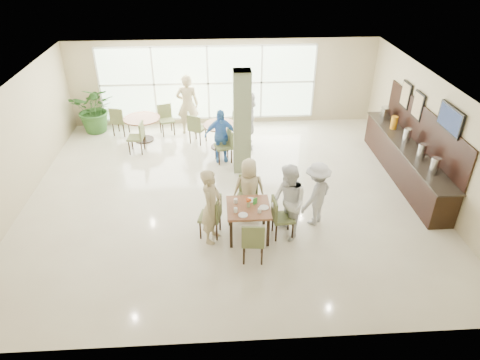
{
  "coord_description": "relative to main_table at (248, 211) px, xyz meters",
  "views": [
    {
      "loc": [
        -0.28,
        -9.14,
        5.9
      ],
      "look_at": [
        0.2,
        -1.2,
        1.1
      ],
      "focal_mm": 32.0,
      "sensor_mm": 36.0,
      "label": 1
    }
  ],
  "objects": [
    {
      "name": "teen_right",
      "position": [
        0.83,
        -0.07,
        0.21
      ],
      "size": [
        0.89,
        1.01,
        1.73
      ],
      "primitive_type": "imported",
      "rotation": [
        0.0,
        0.0,
        -1.25
      ],
      "color": "white",
      "rests_on": "ground"
    },
    {
      "name": "ground",
      "position": [
        -0.35,
        1.73,
        -0.65
      ],
      "size": [
        10.0,
        10.0,
        0.0
      ],
      "primitive_type": "plane",
      "color": "beige",
      "rests_on": "ground"
    },
    {
      "name": "tabletop_clutter",
      "position": [
        -0.0,
        -0.03,
        0.16
      ],
      "size": [
        0.75,
        0.75,
        0.21
      ],
      "color": "white",
      "rests_on": "main_table"
    },
    {
      "name": "wall_tv",
      "position": [
        4.59,
        1.13,
        1.5
      ],
      "size": [
        0.06,
        1.0,
        0.58
      ],
      "color": "black",
      "rests_on": "ground"
    },
    {
      "name": "round_table_left",
      "position": [
        -2.91,
        5.0,
        -0.07
      ],
      "size": [
        1.12,
        1.12,
        0.75
      ],
      "color": "brown",
      "rests_on": "ground"
    },
    {
      "name": "adult_a",
      "position": [
        -0.52,
        3.51,
        0.12
      ],
      "size": [
        0.95,
        0.6,
        1.54
      ],
      "primitive_type": "imported",
      "rotation": [
        0.0,
        0.0,
        0.1
      ],
      "color": "#4580CF",
      "rests_on": "ground"
    },
    {
      "name": "round_table_right",
      "position": [
        -0.5,
        4.34,
        -0.1
      ],
      "size": [
        1.0,
        1.0,
        0.75
      ],
      "color": "brown",
      "rests_on": "ground"
    },
    {
      "name": "buffet_counter",
      "position": [
        4.35,
        2.24,
        -0.1
      ],
      "size": [
        0.64,
        4.7,
        1.95
      ],
      "color": "black",
      "rests_on": "ground"
    },
    {
      "name": "teen_left",
      "position": [
        -0.78,
        -0.08,
        0.2
      ],
      "size": [
        0.59,
        0.72,
        1.7
      ],
      "primitive_type": "imported",
      "rotation": [
        0.0,
        0.0,
        1.24
      ],
      "color": "tan",
      "rests_on": "ground"
    },
    {
      "name": "window_bank",
      "position": [
        -0.85,
        6.19,
        0.75
      ],
      "size": [
        7.0,
        0.04,
        7.0
      ],
      "color": "silver",
      "rests_on": "ground"
    },
    {
      "name": "column",
      "position": [
        0.05,
        2.93,
        0.75
      ],
      "size": [
        0.45,
        0.45,
        2.8
      ],
      "primitive_type": "cube",
      "color": "#596848",
      "rests_on": "ground"
    },
    {
      "name": "teen_far",
      "position": [
        0.07,
        0.72,
        0.09
      ],
      "size": [
        0.75,
        0.45,
        1.48
      ],
      "primitive_type": "imported",
      "rotation": [
        0.0,
        0.0,
        3.22
      ],
      "color": "tan",
      "rests_on": "ground"
    },
    {
      "name": "chairs_table_left",
      "position": [
        -2.97,
        5.02,
        -0.18
      ],
      "size": [
        2.05,
        1.83,
        0.95
      ],
      "color": "#5D6437",
      "rests_on": "ground"
    },
    {
      "name": "framed_art_a",
      "position": [
        4.6,
        2.73,
        1.2
      ],
      "size": [
        0.05,
        0.55,
        0.7
      ],
      "color": "black",
      "rests_on": "ground"
    },
    {
      "name": "chairs_table_right",
      "position": [
        -0.48,
        4.32,
        -0.18
      ],
      "size": [
        2.01,
        1.97,
        0.95
      ],
      "color": "#5D6437",
      "rests_on": "ground"
    },
    {
      "name": "potted_plant",
      "position": [
        -4.5,
        5.78,
        0.13
      ],
      "size": [
        1.45,
        1.45,
        1.56
      ],
      "primitive_type": "imported",
      "rotation": [
        0.0,
        0.0,
        -0.04
      ],
      "color": "#2E5B24",
      "rests_on": "ground"
    },
    {
      "name": "adult_b",
      "position": [
        0.29,
        4.32,
        0.23
      ],
      "size": [
        0.71,
        1.64,
        1.76
      ],
      "primitive_type": "imported",
      "rotation": [
        0.0,
        0.0,
        -1.57
      ],
      "color": "white",
      "rests_on": "ground"
    },
    {
      "name": "main_table",
      "position": [
        0.0,
        0.0,
        0.0
      ],
      "size": [
        0.92,
        0.92,
        0.75
      ],
      "color": "brown",
      "rests_on": "ground"
    },
    {
      "name": "room_shell",
      "position": [
        -0.35,
        1.73,
        1.05
      ],
      "size": [
        10.0,
        10.0,
        10.0
      ],
      "color": "white",
      "rests_on": "ground"
    },
    {
      "name": "chairs_main_table",
      "position": [
        -0.01,
        0.01,
        -0.18
      ],
      "size": [
        2.08,
        2.08,
        0.95
      ],
      "color": "#5D6437",
      "rests_on": "ground"
    },
    {
      "name": "teen_standing",
      "position": [
        1.54,
        0.39,
        0.11
      ],
      "size": [
        1.09,
        1.1,
        1.52
      ],
      "primitive_type": "imported",
      "rotation": [
        0.0,
        0.0,
        -2.34
      ],
      "color": "#B2B2B4",
      "rests_on": "ground"
    },
    {
      "name": "framed_art_b",
      "position": [
        4.6,
        3.53,
        1.2
      ],
      "size": [
        0.05,
        0.55,
        0.7
      ],
      "color": "black",
      "rests_on": "ground"
    },
    {
      "name": "adult_standing",
      "position": [
        -1.51,
        5.47,
        0.32
      ],
      "size": [
        0.72,
        0.48,
        1.94
      ],
      "primitive_type": "imported",
      "rotation": [
        0.0,
        0.0,
        3.16
      ],
      "color": "tan",
      "rests_on": "ground"
    }
  ]
}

